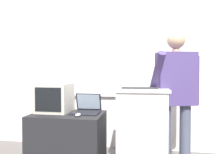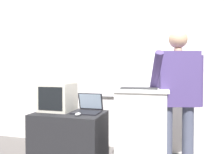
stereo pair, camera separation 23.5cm
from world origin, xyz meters
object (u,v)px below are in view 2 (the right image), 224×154
Objects in this scene: wireless_keyboard at (139,88)px; person_presenter at (178,91)px; computer_mouse_by_laptop at (78,114)px; crt_monitor at (58,97)px; laptop at (88,107)px; lectern_podium at (142,134)px; side_desk at (70,141)px.

person_presenter is at bearing 25.26° from wireless_keyboard.
computer_mouse_by_laptop is 0.46m from crt_monitor.
laptop reaches higher than computer_mouse_by_laptop.
lectern_podium is 0.73m from laptop.
crt_monitor is at bearing 151.37° from computer_mouse_by_laptop.
laptop is 3.31× the size of computer_mouse_by_laptop.
crt_monitor is at bearing 177.50° from lectern_podium.
lectern_podium reaches higher than laptop.
crt_monitor is (-1.10, 0.05, 0.38)m from lectern_podium.
computer_mouse_by_laptop is at bearing -167.59° from lectern_podium.
lectern_podium is 3.13× the size of laptop.
person_presenter reaches higher than wireless_keyboard.
side_desk is 0.48m from laptop.
lectern_podium reaches higher than computer_mouse_by_laptop.
person_presenter is at bearing 3.72° from crt_monitor.
computer_mouse_by_laptop is (-1.12, -0.30, -0.26)m from person_presenter.
side_desk is at bearing 177.89° from wireless_keyboard.
laptop is (-1.08, -0.08, -0.22)m from person_presenter.
side_desk is 0.50× the size of person_presenter.
crt_monitor is (-0.38, 0.21, 0.16)m from computer_mouse_by_laptop.
wireless_keyboard reaches higher than lectern_podium.
wireless_keyboard is at bearing -114.94° from lectern_podium.
crt_monitor is (-0.42, -0.02, 0.12)m from laptop.
side_desk is (-0.89, -0.02, -0.16)m from lectern_podium.
crt_monitor reaches higher than wireless_keyboard.
side_desk is 2.60× the size of laptop.
laptop is at bearing 169.81° from person_presenter.
laptop is (-0.68, 0.07, 0.26)m from lectern_podium.
lectern_podium is at bearing -2.50° from crt_monitor.
crt_monitor is at bearing 160.55° from side_desk.
lectern_podium is at bearing 1.49° from side_desk.
lectern_podium is at bearing -174.37° from person_presenter.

